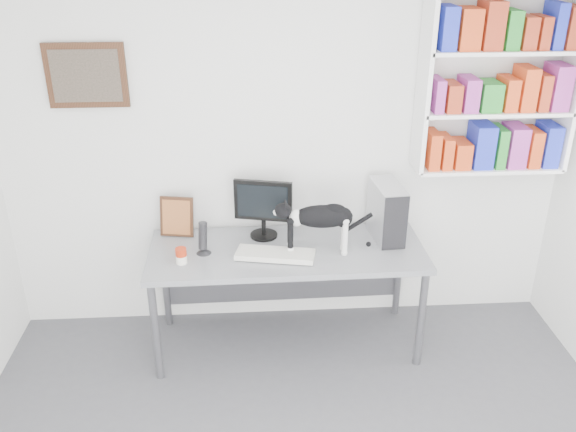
{
  "coord_description": "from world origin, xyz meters",
  "views": [
    {
      "loc": [
        -0.25,
        -2.07,
        2.76
      ],
      "look_at": [
        -0.02,
        1.53,
        1.06
      ],
      "focal_mm": 38.0,
      "sensor_mm": 36.0,
      "label": 1
    }
  ],
  "objects_px": {
    "pc_tower": "(387,211)",
    "speaker": "(203,238)",
    "keyboard": "(275,254)",
    "bookshelf": "(498,81)",
    "desk": "(287,297)",
    "monitor": "(263,208)",
    "soup_can": "(181,256)",
    "leaning_print": "(177,216)",
    "cat": "(320,228)"
  },
  "relations": [
    {
      "from": "bookshelf",
      "to": "desk",
      "type": "xyz_separation_m",
      "value": [
        -1.42,
        -0.26,
        -1.46
      ]
    },
    {
      "from": "keyboard",
      "to": "soup_can",
      "type": "bearing_deg",
      "value": -164.59
    },
    {
      "from": "bookshelf",
      "to": "soup_can",
      "type": "height_order",
      "value": "bookshelf"
    },
    {
      "from": "leaning_print",
      "to": "monitor",
      "type": "bearing_deg",
      "value": 4.4
    },
    {
      "from": "speaker",
      "to": "leaning_print",
      "type": "bearing_deg",
      "value": 148.25
    },
    {
      "from": "cat",
      "to": "soup_can",
      "type": "bearing_deg",
      "value": -172.0
    },
    {
      "from": "monitor",
      "to": "speaker",
      "type": "relative_size",
      "value": 1.84
    },
    {
      "from": "bookshelf",
      "to": "leaning_print",
      "type": "height_order",
      "value": "bookshelf"
    },
    {
      "from": "monitor",
      "to": "speaker",
      "type": "bearing_deg",
      "value": -138.23
    },
    {
      "from": "pc_tower",
      "to": "cat",
      "type": "distance_m",
      "value": 0.53
    },
    {
      "from": "soup_can",
      "to": "speaker",
      "type": "bearing_deg",
      "value": 42.78
    },
    {
      "from": "monitor",
      "to": "cat",
      "type": "distance_m",
      "value": 0.45
    },
    {
      "from": "speaker",
      "to": "leaning_print",
      "type": "relative_size",
      "value": 0.8
    },
    {
      "from": "soup_can",
      "to": "leaning_print",
      "type": "bearing_deg",
      "value": 98.72
    },
    {
      "from": "desk",
      "to": "soup_can",
      "type": "bearing_deg",
      "value": -168.68
    },
    {
      "from": "soup_can",
      "to": "cat",
      "type": "distance_m",
      "value": 0.93
    },
    {
      "from": "monitor",
      "to": "keyboard",
      "type": "bearing_deg",
      "value": -64.33
    },
    {
      "from": "bookshelf",
      "to": "leaning_print",
      "type": "xyz_separation_m",
      "value": [
        -2.18,
        0.0,
        -0.92
      ]
    },
    {
      "from": "keyboard",
      "to": "speaker",
      "type": "height_order",
      "value": "speaker"
    },
    {
      "from": "speaker",
      "to": "leaning_print",
      "type": "height_order",
      "value": "leaning_print"
    },
    {
      "from": "keyboard",
      "to": "leaning_print",
      "type": "bearing_deg",
      "value": 162.67
    },
    {
      "from": "leaning_print",
      "to": "soup_can",
      "type": "relative_size",
      "value": 2.73
    },
    {
      "from": "bookshelf",
      "to": "monitor",
      "type": "height_order",
      "value": "bookshelf"
    },
    {
      "from": "leaning_print",
      "to": "desk",
      "type": "bearing_deg",
      "value": -8.67
    },
    {
      "from": "bookshelf",
      "to": "leaning_print",
      "type": "bearing_deg",
      "value": 179.93
    },
    {
      "from": "pc_tower",
      "to": "speaker",
      "type": "bearing_deg",
      "value": -177.77
    },
    {
      "from": "keyboard",
      "to": "speaker",
      "type": "bearing_deg",
      "value": -178.37
    },
    {
      "from": "bookshelf",
      "to": "cat",
      "type": "bearing_deg",
      "value": -164.93
    },
    {
      "from": "bookshelf",
      "to": "monitor",
      "type": "distance_m",
      "value": 1.79
    },
    {
      "from": "keyboard",
      "to": "pc_tower",
      "type": "xyz_separation_m",
      "value": [
        0.79,
        0.24,
        0.18
      ]
    },
    {
      "from": "bookshelf",
      "to": "soup_can",
      "type": "distance_m",
      "value": 2.38
    },
    {
      "from": "pc_tower",
      "to": "cat",
      "type": "relative_size",
      "value": 0.68
    },
    {
      "from": "pc_tower",
      "to": "speaker",
      "type": "distance_m",
      "value": 1.28
    },
    {
      "from": "keyboard",
      "to": "cat",
      "type": "distance_m",
      "value": 0.34
    },
    {
      "from": "keyboard",
      "to": "pc_tower",
      "type": "relative_size",
      "value": 1.31
    },
    {
      "from": "monitor",
      "to": "soup_can",
      "type": "relative_size",
      "value": 4.02
    },
    {
      "from": "bookshelf",
      "to": "desk",
      "type": "distance_m",
      "value": 2.05
    },
    {
      "from": "monitor",
      "to": "keyboard",
      "type": "height_order",
      "value": "monitor"
    },
    {
      "from": "desk",
      "to": "leaning_print",
      "type": "relative_size",
      "value": 6.38
    },
    {
      "from": "keyboard",
      "to": "soup_can",
      "type": "distance_m",
      "value": 0.62
    },
    {
      "from": "cat",
      "to": "monitor",
      "type": "bearing_deg",
      "value": 146.86
    },
    {
      "from": "pc_tower",
      "to": "leaning_print",
      "type": "xyz_separation_m",
      "value": [
        -1.47,
        0.13,
        -0.05
      ]
    },
    {
      "from": "monitor",
      "to": "cat",
      "type": "height_order",
      "value": "monitor"
    },
    {
      "from": "cat",
      "to": "pc_tower",
      "type": "bearing_deg",
      "value": 24.68
    },
    {
      "from": "bookshelf",
      "to": "pc_tower",
      "type": "height_order",
      "value": "bookshelf"
    },
    {
      "from": "keyboard",
      "to": "leaning_print",
      "type": "distance_m",
      "value": 0.78
    },
    {
      "from": "cat",
      "to": "leaning_print",
      "type": "bearing_deg",
      "value": 164.03
    },
    {
      "from": "bookshelf",
      "to": "speaker",
      "type": "xyz_separation_m",
      "value": [
        -1.98,
        -0.29,
        -0.95
      ]
    },
    {
      "from": "leaning_print",
      "to": "bookshelf",
      "type": "bearing_deg",
      "value": 10.32
    },
    {
      "from": "bookshelf",
      "to": "soup_can",
      "type": "bearing_deg",
      "value": -169.0
    }
  ]
}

